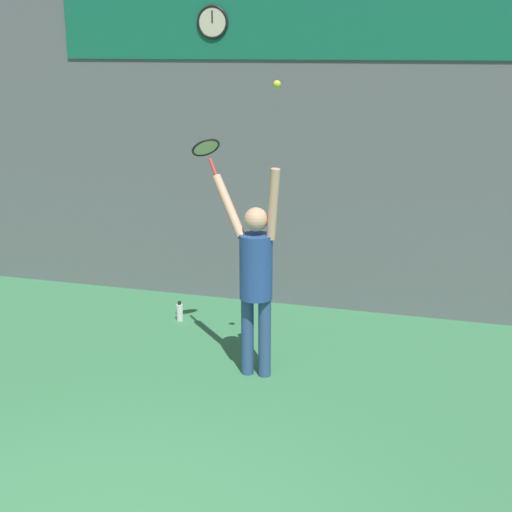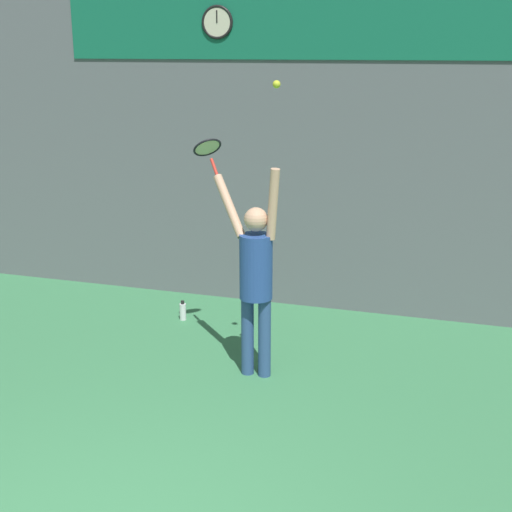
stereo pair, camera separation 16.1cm
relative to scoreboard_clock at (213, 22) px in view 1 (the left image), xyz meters
name	(u,v)px [view 1 (the left image)]	position (x,y,z in m)	size (l,w,h in m)	color
back_wall	(286,112)	(0.91, 0.08, -1.06)	(18.00, 0.10, 5.00)	slate
sponsor_banner	(286,22)	(0.91, 0.02, 0.00)	(5.86, 0.02, 0.87)	#146B4C
scoreboard_clock	(213,22)	(0.00, 0.00, 0.00)	(0.40, 0.04, 0.40)	beige
tennis_player	(256,273)	(1.14, -2.11, -2.45)	(0.82, 0.51, 2.17)	#2D4C7F
tennis_racket	(206,149)	(0.49, -1.67, -1.30)	(0.39, 0.39, 0.38)	red
tennis_ball	(277,84)	(1.38, -2.21, -0.61)	(0.07, 0.07, 0.07)	#CCDB2D
water_bottle	(180,312)	(-0.17, -0.91, -3.44)	(0.08, 0.08, 0.25)	silver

